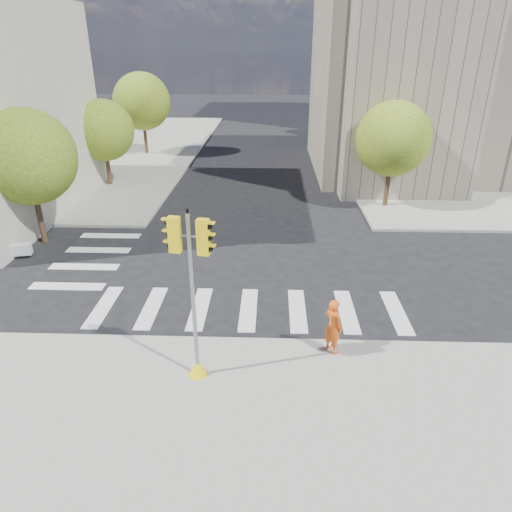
{
  "coord_description": "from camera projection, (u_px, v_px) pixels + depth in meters",
  "views": [
    {
      "loc": [
        0.7,
        -16.4,
        8.82
      ],
      "look_at": [
        0.17,
        -1.84,
        2.1
      ],
      "focal_mm": 32.0,
      "sensor_mm": 36.0,
      "label": 1
    }
  ],
  "objects": [
    {
      "name": "tree_re_far",
      "position": [
        338.0,
        98.0,
        47.59
      ],
      "size": [
        4.0,
        4.0,
        5.88
      ],
      "color": "#382616",
      "rests_on": "ground"
    },
    {
      "name": "sidewalk_far_right",
      "position": [
        484.0,
        152.0,
        41.51
      ],
      "size": [
        28.0,
        40.0,
        0.15
      ],
      "primitive_type": "cube",
      "color": "gray",
      "rests_on": "ground"
    },
    {
      "name": "traffic_signal",
      "position": [
        194.0,
        310.0,
        12.33
      ],
      "size": [
        1.08,
        0.56,
        5.05
      ],
      "rotation": [
        0.0,
        0.0,
        -0.19
      ],
      "color": "yellow",
      "rests_on": "sidewalk_near"
    },
    {
      "name": "tree_re_mid",
      "position": [
        358.0,
        107.0,
        36.5
      ],
      "size": [
        4.6,
        4.6,
        6.66
      ],
      "color": "#382616",
      "rests_on": "ground"
    },
    {
      "name": "tree_lw_far",
      "position": [
        142.0,
        101.0,
        38.82
      ],
      "size": [
        4.8,
        4.8,
        6.95
      ],
      "color": "#382616",
      "rests_on": "ground"
    },
    {
      "name": "photographer",
      "position": [
        333.0,
        326.0,
        13.89
      ],
      "size": [
        0.75,
        0.79,
        1.82
      ],
      "primitive_type": "imported",
      "rotation": [
        0.0,
        0.0,
        2.23
      ],
      "color": "#E45615",
      "rests_on": "sidewalk_near"
    },
    {
      "name": "tree_lw_mid",
      "position": [
        103.0,
        130.0,
        30.07
      ],
      "size": [
        4.0,
        4.0,
        5.77
      ],
      "color": "#382616",
      "rests_on": "ground"
    },
    {
      "name": "lamp_far",
      "position": [
        353.0,
        97.0,
        41.83
      ],
      "size": [
        0.35,
        0.18,
        8.11
      ],
      "color": "black",
      "rests_on": "sidewalk_far_right"
    },
    {
      "name": "lamp_near",
      "position": [
        387.0,
        119.0,
        29.12
      ],
      "size": [
        0.35,
        0.18,
        8.11
      ],
      "color": "black",
      "rests_on": "sidewalk_far_right"
    },
    {
      "name": "civic_building",
      "position": [
        483.0,
        70.0,
        32.4
      ],
      "size": [
        26.0,
        16.0,
        19.39
      ],
      "color": "gray",
      "rests_on": "ground"
    },
    {
      "name": "ground",
      "position": [
        253.0,
        284.0,
        18.6
      ],
      "size": [
        160.0,
        160.0,
        0.0
      ],
      "primitive_type": "plane",
      "color": "black",
      "rests_on": "ground"
    },
    {
      "name": "sidewalk_far_left",
      "position": [
        52.0,
        149.0,
        42.81
      ],
      "size": [
        28.0,
        40.0,
        0.15
      ],
      "primitive_type": "cube",
      "color": "gray",
      "rests_on": "ground"
    },
    {
      "name": "tree_re_near",
      "position": [
        393.0,
        139.0,
        25.73
      ],
      "size": [
        4.2,
        4.2,
        6.16
      ],
      "color": "#382616",
      "rests_on": "ground"
    },
    {
      "name": "tree_lw_near",
      "position": [
        27.0,
        157.0,
        20.81
      ],
      "size": [
        4.4,
        4.4,
        6.41
      ],
      "color": "#382616",
      "rests_on": "ground"
    }
  ]
}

